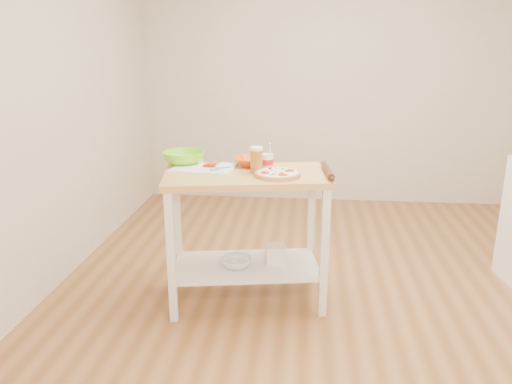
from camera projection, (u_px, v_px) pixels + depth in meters
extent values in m
cube|color=#986638|center=(334.00, 295.00, 3.53)|extent=(4.00, 4.50, 0.02)
cube|color=beige|center=(330.00, 78.00, 5.29)|extent=(4.00, 0.02, 2.70)
cube|color=beige|center=(419.00, 225.00, 0.98)|extent=(4.00, 0.02, 2.70)
cube|color=beige|center=(40.00, 97.00, 3.34)|extent=(0.02, 4.50, 2.70)
cube|color=tan|center=(246.00, 176.00, 3.20)|extent=(1.12, 0.74, 0.04)
cube|color=white|center=(247.00, 266.00, 3.38)|extent=(1.03, 0.66, 0.02)
cube|color=white|center=(171.00, 258.00, 3.06)|extent=(0.06, 0.06, 0.86)
cube|color=white|center=(178.00, 230.00, 3.52)|extent=(0.06, 0.06, 0.86)
cube|color=white|center=(324.00, 254.00, 3.13)|extent=(0.06, 0.06, 0.86)
cube|color=white|center=(311.00, 227.00, 3.58)|extent=(0.06, 0.06, 0.86)
cylinder|color=tan|center=(278.00, 175.00, 3.11)|extent=(0.29, 0.29, 0.02)
cylinder|color=tan|center=(278.00, 173.00, 3.11)|extent=(0.29, 0.29, 0.01)
cylinder|color=white|center=(278.00, 173.00, 3.11)|extent=(0.26, 0.26, 0.01)
cylinder|color=red|center=(290.00, 171.00, 3.14)|extent=(0.06, 0.06, 0.01)
cylinder|color=red|center=(273.00, 169.00, 3.18)|extent=(0.06, 0.06, 0.01)
cylinder|color=red|center=(265.00, 173.00, 3.08)|extent=(0.06, 0.06, 0.01)
cylinder|color=red|center=(283.00, 175.00, 3.03)|extent=(0.06, 0.06, 0.01)
sphere|color=white|center=(285.00, 170.00, 3.16)|extent=(0.03, 0.03, 0.03)
sphere|color=white|center=(274.00, 170.00, 3.15)|extent=(0.03, 0.03, 0.03)
sphere|color=white|center=(269.00, 172.00, 3.10)|extent=(0.03, 0.03, 0.03)
sphere|color=white|center=(277.00, 174.00, 3.06)|extent=(0.03, 0.03, 0.03)
plane|color=#1D5F0E|center=(287.00, 171.00, 3.11)|extent=(0.03, 0.03, 0.00)
plane|color=#1D5F0E|center=(282.00, 168.00, 3.18)|extent=(0.03, 0.03, 0.00)
plane|color=#1D5F0E|center=(270.00, 169.00, 3.17)|extent=(0.03, 0.03, 0.00)
plane|color=#1D5F0E|center=(264.00, 172.00, 3.10)|extent=(0.03, 0.03, 0.00)
plane|color=#1D5F0E|center=(273.00, 174.00, 3.04)|extent=(0.03, 0.03, 0.00)
plane|color=#1D5F0E|center=(282.00, 173.00, 3.08)|extent=(0.03, 0.03, 0.00)
cube|color=white|center=(204.00, 168.00, 3.30)|extent=(0.42, 0.33, 0.01)
cube|color=#F4EACC|center=(190.00, 162.00, 3.38)|extent=(0.03, 0.03, 0.02)
cube|color=#F4EACC|center=(195.00, 162.00, 3.38)|extent=(0.03, 0.03, 0.02)
cube|color=#F4EACC|center=(200.00, 162.00, 3.37)|extent=(0.03, 0.03, 0.02)
cube|color=#F4EACC|center=(191.00, 161.00, 3.42)|extent=(0.03, 0.03, 0.02)
cube|color=#F4EACC|center=(196.00, 161.00, 3.41)|extent=(0.03, 0.03, 0.02)
cube|color=#F4EACC|center=(201.00, 161.00, 3.40)|extent=(0.03, 0.03, 0.02)
cylinder|color=red|center=(208.00, 166.00, 3.31)|extent=(0.07, 0.07, 0.01)
cylinder|color=red|center=(210.00, 165.00, 3.31)|extent=(0.07, 0.07, 0.01)
cylinder|color=red|center=(212.00, 164.00, 3.31)|extent=(0.07, 0.07, 0.01)
cube|color=#37B0A7|center=(215.00, 170.00, 3.21)|extent=(0.07, 0.06, 0.01)
cylinder|color=#37B0A7|center=(224.00, 167.00, 3.26)|extent=(0.09, 0.06, 0.01)
cube|color=silver|center=(207.00, 163.00, 3.40)|extent=(0.18, 0.04, 0.00)
cube|color=black|center=(188.00, 162.00, 3.42)|extent=(0.10, 0.03, 0.01)
imported|color=#D6470B|center=(253.00, 161.00, 3.38)|extent=(0.26, 0.26, 0.06)
imported|color=#7EE11E|center=(184.00, 158.00, 3.41)|extent=(0.32, 0.32, 0.09)
cylinder|color=#A95E23|center=(256.00, 161.00, 3.19)|extent=(0.08, 0.08, 0.15)
cylinder|color=white|center=(256.00, 149.00, 3.16)|extent=(0.08, 0.08, 0.02)
cylinder|color=white|center=(267.00, 162.00, 3.28)|extent=(0.08, 0.08, 0.10)
cylinder|color=red|center=(267.00, 162.00, 3.28)|extent=(0.08, 0.08, 0.04)
cylinder|color=silver|center=(270.00, 150.00, 3.26)|extent=(0.01, 0.05, 0.10)
cylinder|color=#4E2912|center=(328.00, 171.00, 3.16)|extent=(0.08, 0.35, 0.04)
imported|color=silver|center=(236.00, 262.00, 3.33)|extent=(0.25, 0.25, 0.06)
cube|color=white|center=(276.00, 254.00, 3.38)|extent=(0.15, 0.15, 0.13)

